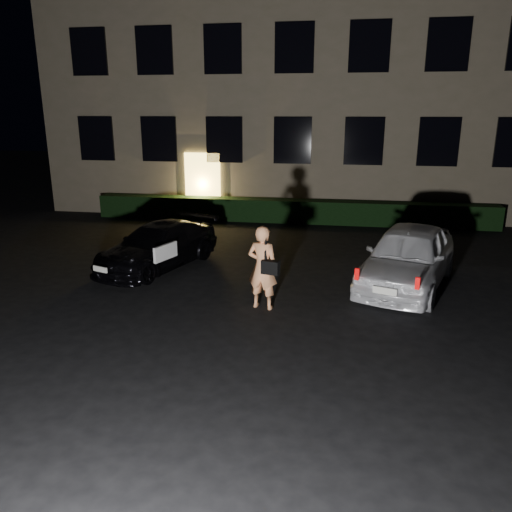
# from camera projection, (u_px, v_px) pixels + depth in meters

# --- Properties ---
(ground) EXTENTS (80.00, 80.00, 0.00)m
(ground) POSITION_uv_depth(u_px,v_px,m) (231.00, 346.00, 9.03)
(ground) COLOR black
(ground) RESTS_ON ground
(building) EXTENTS (20.00, 8.11, 12.00)m
(building) POSITION_uv_depth(u_px,v_px,m) (303.00, 64.00, 21.52)
(building) COLOR #6A604B
(building) RESTS_ON ground
(hedge) EXTENTS (15.00, 0.70, 0.85)m
(hedge) POSITION_uv_depth(u_px,v_px,m) (290.00, 211.00, 18.84)
(hedge) COLOR black
(hedge) RESTS_ON ground
(sedan) EXTENTS (2.89, 4.31, 1.16)m
(sedan) POSITION_uv_depth(u_px,v_px,m) (158.00, 246.00, 13.40)
(sedan) COLOR black
(sedan) RESTS_ON ground
(hatch) EXTENTS (3.05, 4.67, 1.48)m
(hatch) POSITION_uv_depth(u_px,v_px,m) (408.00, 256.00, 11.89)
(hatch) COLOR white
(hatch) RESTS_ON ground
(man) EXTENTS (0.76, 0.58, 1.81)m
(man) POSITION_uv_depth(u_px,v_px,m) (263.00, 267.00, 10.51)
(man) COLOR #F8A068
(man) RESTS_ON ground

